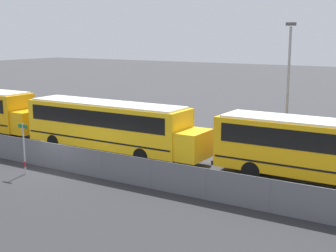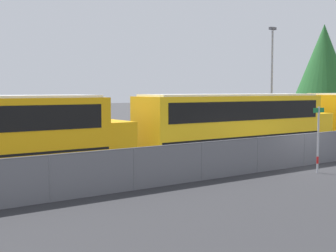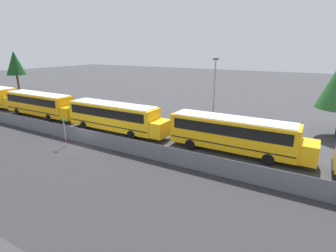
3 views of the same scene
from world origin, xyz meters
The scene contains 9 objects.
ground_plane centered at (0.00, 0.00, 0.00)m, with size 200.00×200.00×0.00m, color #38383A.
road_strip centered at (0.00, -6.00, 0.00)m, with size 113.77×12.00×0.01m.
fence centered at (0.00, 0.00, 0.77)m, with size 79.84×0.07×1.51m.
school_bus_1 centered at (-13.66, 4.68, 1.96)m, with size 12.83×2.61×3.30m.
school_bus_2 centered at (0.05, 4.48, 1.96)m, with size 12.83×2.61×3.30m.
school_bus_3 centered at (13.69, 5.03, 1.96)m, with size 12.83×2.61×3.30m.
street_sign centered at (-1.05, -1.53, 1.50)m, with size 0.70×0.09×2.81m.
light_pole centered at (9.51, 10.65, 4.51)m, with size 0.60×0.24×8.25m.
tree_0 centered at (-40.36, 17.64, 6.05)m, with size 4.04×4.04×8.71m.
Camera 3 is at (19.71, -17.44, 9.29)m, focal length 28.00 mm.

